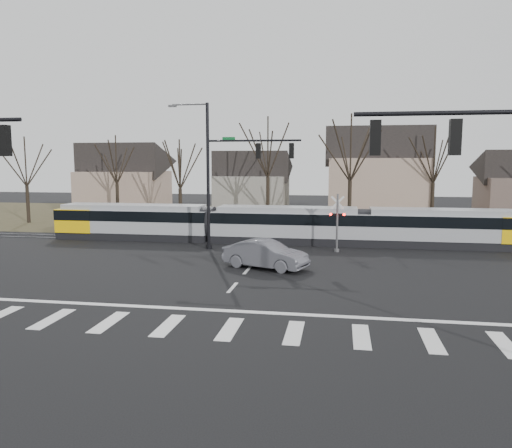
# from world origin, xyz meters

# --- Properties ---
(ground) EXTENTS (140.00, 140.00, 0.00)m
(ground) POSITION_xyz_m (0.00, 0.00, 0.00)
(ground) COLOR black
(grass_verge) EXTENTS (140.00, 28.00, 0.01)m
(grass_verge) POSITION_xyz_m (0.00, 32.00, 0.01)
(grass_verge) COLOR #38331E
(grass_verge) RESTS_ON ground
(crosswalk) EXTENTS (27.00, 2.60, 0.01)m
(crosswalk) POSITION_xyz_m (0.00, -4.00, 0.01)
(crosswalk) COLOR silver
(crosswalk) RESTS_ON ground
(stop_line) EXTENTS (28.00, 0.35, 0.01)m
(stop_line) POSITION_xyz_m (0.00, -1.80, 0.01)
(stop_line) COLOR silver
(stop_line) RESTS_ON ground
(lane_dashes) EXTENTS (0.18, 30.00, 0.01)m
(lane_dashes) POSITION_xyz_m (0.00, 16.00, 0.01)
(lane_dashes) COLOR silver
(lane_dashes) RESTS_ON ground
(rail_pair) EXTENTS (90.00, 1.52, 0.06)m
(rail_pair) POSITION_xyz_m (0.00, 15.80, 0.03)
(rail_pair) COLOR #59595E
(rail_pair) RESTS_ON ground
(tram) EXTENTS (36.49, 2.71, 2.77)m
(tram) POSITION_xyz_m (1.04, 16.00, 1.51)
(tram) COLOR gray
(tram) RESTS_ON ground
(sedan) EXTENTS (4.99, 6.13, 1.65)m
(sedan) POSITION_xyz_m (0.94, 6.74, 0.82)
(sedan) COLOR slate
(sedan) RESTS_ON ground
(signal_pole_far) EXTENTS (9.28, 0.44, 10.20)m
(signal_pole_far) POSITION_xyz_m (-2.41, 12.50, 5.70)
(signal_pole_far) COLOR black
(signal_pole_far) RESTS_ON ground
(rail_crossing_signal) EXTENTS (1.08, 0.36, 4.00)m
(rail_crossing_signal) POSITION_xyz_m (5.00, 12.79, 1.89)
(rail_crossing_signal) COLOR #59595B
(rail_crossing_signal) RESTS_ON ground
(tree_row) EXTENTS (59.20, 7.20, 10.00)m
(tree_row) POSITION_xyz_m (2.00, 26.00, 5.00)
(tree_row) COLOR black
(tree_row) RESTS_ON ground
(house_a) EXTENTS (9.72, 8.64, 8.60)m
(house_a) POSITION_xyz_m (-20.00, 34.00, 4.46)
(house_a) COLOR gray
(house_a) RESTS_ON ground
(house_b) EXTENTS (8.64, 7.56, 7.65)m
(house_b) POSITION_xyz_m (-5.00, 36.00, 3.97)
(house_b) COLOR gray
(house_b) RESTS_ON ground
(house_c) EXTENTS (10.80, 8.64, 10.10)m
(house_c) POSITION_xyz_m (9.00, 33.00, 5.23)
(house_c) COLOR gray
(house_c) RESTS_ON ground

